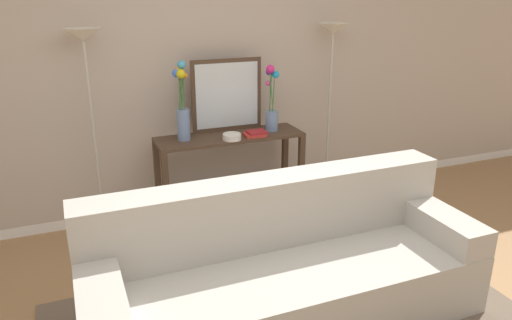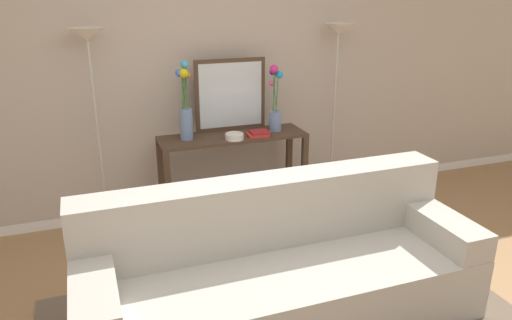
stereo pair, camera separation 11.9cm
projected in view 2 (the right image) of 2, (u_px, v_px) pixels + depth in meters
back_wall at (200, 61)px, 4.38m from camera, size 12.00×0.15×2.81m
couch at (280, 273)px, 3.08m from camera, size 2.47×0.87×0.88m
console_table at (233, 162)px, 4.34m from camera, size 1.29×0.40×0.81m
floor_lamp_left at (91, 76)px, 3.83m from camera, size 0.28×0.28×1.74m
floor_lamp_right at (337, 64)px, 4.54m from camera, size 0.28×0.28×1.72m
wall_mirror at (231, 95)px, 4.31m from camera, size 0.64×0.02×0.64m
vase_tall_flowers at (185, 106)px, 4.05m from camera, size 0.13×0.14×0.66m
vase_short_flowers at (275, 106)px, 4.31m from camera, size 0.13×0.12×0.59m
fruit_bowl at (234, 136)px, 4.12m from camera, size 0.16×0.16×0.05m
book_stack at (258, 134)px, 4.22m from camera, size 0.19×0.15×0.04m
book_row_under_console at (198, 219)px, 4.39m from camera, size 0.38×0.17×0.12m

